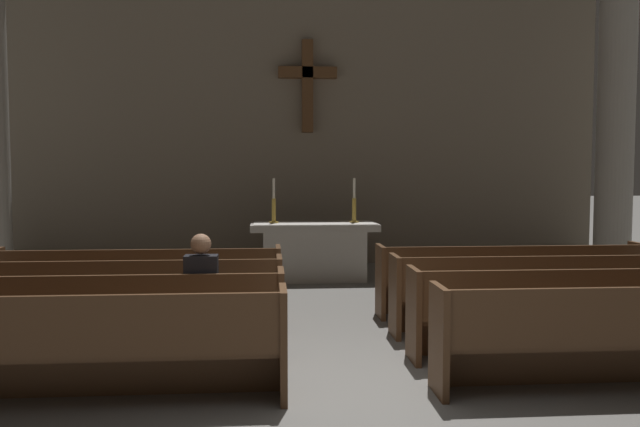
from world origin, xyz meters
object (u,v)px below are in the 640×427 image
candlestick_right (354,208)px  lone_worshipper (202,296)px  pew_left_row_1 (68,348)px  pew_left_row_3 (122,300)px  column_right_second (616,117)px  pew_left_row_2 (99,321)px  pew_left_row_4 (139,285)px  pew_right_row_3 (543,294)px  altar (314,250)px  pew_right_row_1 (637,336)px  pew_right_row_2 (583,312)px  pew_right_row_4 (512,280)px  candlestick_left (274,208)px

candlestick_right → lone_worshipper: (-2.14, -4.86, -0.57)m
pew_left_row_1 → pew_left_row_3: bearing=90.0°
pew_left_row_1 → column_right_second: column_right_second is taller
candlestick_right → pew_left_row_2: bearing=-122.6°
pew_left_row_4 → column_right_second: (7.92, 3.09, 2.40)m
pew_right_row_3 → altar: altar is taller
pew_right_row_1 → candlestick_right: (-1.73, 5.88, 0.78)m
pew_left_row_3 → pew_left_row_4: size_ratio=1.00×
pew_left_row_3 → pew_right_row_2: bearing=-11.4°
pew_left_row_2 → pew_left_row_4: same height
pew_left_row_1 → pew_right_row_4: 5.68m
pew_left_row_1 → candlestick_right: (3.13, 5.88, 0.78)m
pew_right_row_2 → candlestick_right: size_ratio=4.64×
pew_right_row_3 → candlestick_left: (-3.13, 3.91, 0.78)m
pew_left_row_2 → pew_right_row_1: size_ratio=1.00×
pew_right_row_3 → lone_worshipper: bearing=-166.3°
pew_right_row_4 → candlestick_right: size_ratio=4.64×
pew_left_row_2 → candlestick_left: candlestick_left is taller
candlestick_left → lone_worshipper: candlestick_left is taller
pew_right_row_1 → pew_right_row_3: same height
pew_left_row_3 → pew_left_row_1: bearing=-90.0°
pew_left_row_4 → pew_right_row_1: bearing=-31.2°
pew_right_row_2 → pew_right_row_4: same height
pew_right_row_3 → column_right_second: (3.06, 4.08, 2.40)m
candlestick_left → altar: bearing=0.0°
pew_right_row_4 → candlestick_left: candlestick_left is taller
column_right_second → lone_worshipper: (-6.93, -5.02, -2.19)m
pew_right_row_2 → pew_right_row_4: size_ratio=1.00×
pew_left_row_2 → pew_right_row_4: 5.24m
pew_left_row_2 → pew_right_row_3: size_ratio=1.00×
pew_left_row_4 → candlestick_left: 3.49m
column_right_second → candlestick_left: bearing=-178.5°
pew_right_row_1 → pew_left_row_1: bearing=180.0°
pew_left_row_3 → pew_left_row_4: bearing=90.0°
pew_left_row_3 → lone_worshipper: bearing=-43.6°
pew_right_row_4 → pew_left_row_4: bearing=180.0°
pew_left_row_3 → pew_right_row_1: bearing=-22.0°
pew_left_row_4 → pew_right_row_2: bearing=-22.0°
pew_left_row_3 → pew_right_row_2: 4.96m
pew_right_row_1 → pew_right_row_2: bearing=90.0°
pew_right_row_1 → candlestick_right: size_ratio=4.64×
pew_left_row_2 → lone_worshipper: 1.01m
pew_right_row_2 → pew_left_row_2: bearing=180.0°
pew_right_row_1 → pew_left_row_3: bearing=158.0°
pew_left_row_2 → pew_left_row_3: size_ratio=1.00×
pew_right_row_4 → candlestick_right: 3.49m
pew_left_row_3 → altar: size_ratio=1.63×
column_right_second → candlestick_right: bearing=-178.1°
pew_right_row_3 → candlestick_left: 5.07m
candlestick_right → pew_right_row_1: bearing=-73.6°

